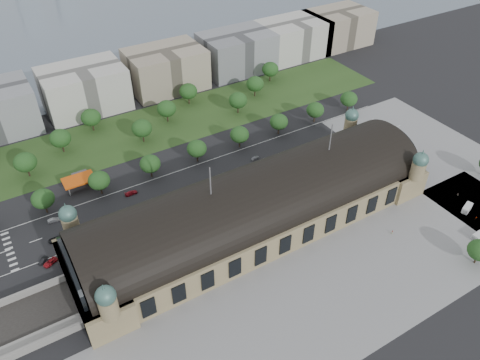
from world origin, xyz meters
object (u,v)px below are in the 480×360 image
parked_car_6 (190,211)px  pedestrian_3 (476,218)px  parked_car_5 (158,217)px  pedestrian_2 (458,194)px  traffic_car_4 (254,175)px  traffic_car_5 (255,158)px  traffic_car_2 (55,239)px  bus_mid (264,165)px  bus_west (174,206)px  bus_east (256,173)px  parked_car_1 (50,262)px  parked_car_3 (93,241)px  pedestrian_0 (392,232)px  parked_car_0 (43,260)px  parked_car_4 (102,238)px  petrol_station (80,178)px  traffic_car_1 (54,220)px  van_south (479,236)px  traffic_car_3 (131,193)px  van_east (467,209)px  parked_car_2 (101,246)px

parked_car_6 → pedestrian_3: pedestrian_3 is taller
parked_car_5 → pedestrian_2: (120.05, -55.38, 0.05)m
traffic_car_4 → traffic_car_5: traffic_car_5 is taller
traffic_car_5 → traffic_car_4: bearing=138.9°
traffic_car_2 → bus_mid: 98.22m
traffic_car_4 → bus_west: (-41.90, -1.37, 0.89)m
traffic_car_4 → bus_east: bearing=85.5°
traffic_car_5 → parked_car_5: 59.77m
parked_car_1 → parked_car_6: 57.93m
parked_car_3 → pedestrian_0: size_ratio=2.54×
traffic_car_4 → bus_west: size_ratio=0.35×
parked_car_0 → traffic_car_2: bearing=102.3°
traffic_car_2 → traffic_car_5: bearing=93.3°
traffic_car_4 → parked_car_6: parked_car_6 is taller
parked_car_6 → pedestrian_0: size_ratio=3.33×
pedestrian_3 → parked_car_4: bearing=-26.3°
parked_car_5 → parked_car_6: size_ratio=0.97×
parked_car_1 → pedestrian_0: bearing=39.8°
bus_mid → pedestrian_2: size_ratio=6.89×
parked_car_4 → petrol_station: bearing=142.3°
pedestrian_0 → parked_car_3: bearing=143.5°
traffic_car_4 → parked_car_0: 97.34m
traffic_car_1 → van_south: 173.32m
traffic_car_5 → bus_mid: 7.70m
traffic_car_3 → bus_east: bus_east is taller
parked_car_6 → van_east: size_ratio=0.84×
traffic_car_2 → bus_mid: size_ratio=0.50×
traffic_car_1 → pedestrian_3: (151.70, -90.20, 0.16)m
parked_car_0 → bus_mid: 105.33m
parked_car_2 → parked_car_4: size_ratio=1.30×
parked_car_6 → bus_west: bus_west is taller
pedestrian_0 → traffic_car_3: bearing=128.4°
bus_west → traffic_car_5: bearing=-79.0°
traffic_car_1 → pedestrian_0: size_ratio=2.82×
parked_car_6 → van_east: bearing=38.3°
traffic_car_5 → pedestrian_0: size_ratio=2.52×
traffic_car_1 → parked_car_2: bearing=-145.6°
parked_car_0 → pedestrian_0: (124.60, -57.60, 0.15)m
traffic_car_1 → bus_east: size_ratio=0.41×
parked_car_1 → parked_car_4: bearing=70.8°
traffic_car_1 → bus_west: size_ratio=0.43×
traffic_car_2 → traffic_car_3: 38.06m
pedestrian_2 → parked_car_3: bearing=54.9°
traffic_car_5 → pedestrian_2: (62.10, -70.03, 0.11)m
traffic_car_2 → bus_west: bus_west is taller
pedestrian_3 → pedestrian_0: bearing=-18.0°
pedestrian_0 → pedestrian_3: 38.11m
parked_car_1 → traffic_car_1: bearing=137.4°
traffic_car_5 → van_east: size_ratio=0.63×
petrol_station → parked_car_2: size_ratio=2.78×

